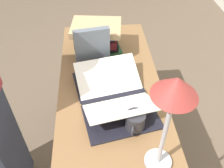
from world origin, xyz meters
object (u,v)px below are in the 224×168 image
book_standing_upright (92,49)px  reading_lamp (173,100)px  coffee_mug (135,121)px  book_stack_tall (97,38)px  open_book (114,94)px

book_standing_upright → reading_lamp: reading_lamp is taller
book_standing_upright → reading_lamp: size_ratio=0.55×
reading_lamp → coffee_mug: (-0.19, -0.07, -0.34)m
book_stack_tall → coffee_mug: bearing=13.3°
reading_lamp → book_stack_tall: bearing=-165.0°
open_book → book_standing_upright: 0.30m
book_standing_upright → reading_lamp: bearing=12.1°
open_book → reading_lamp: (0.38, 0.15, 0.35)m
open_book → book_stack_tall: size_ratio=1.75×
coffee_mug → open_book: bearing=-157.5°
open_book → book_stack_tall: 0.44m
open_book → coffee_mug: open_book is taller
book_standing_upright → coffee_mug: bearing=12.3°
open_book → book_stack_tall: book_stack_tall is taller
book_stack_tall → book_standing_upright: size_ratio=1.24×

